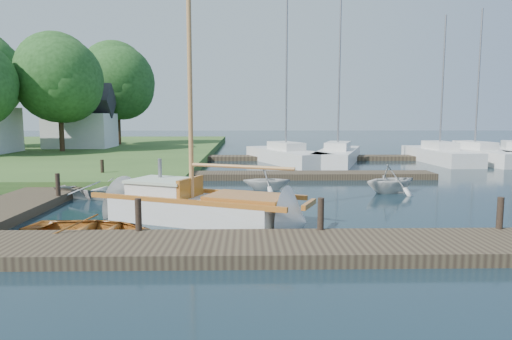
{
  "coord_description": "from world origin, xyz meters",
  "views": [
    {
      "loc": [
        -0.34,
        -16.04,
        3.12
      ],
      "look_at": [
        0.0,
        0.0,
        1.2
      ],
      "focal_mm": 32.0,
      "sensor_mm": 36.0,
      "label": 1
    }
  ],
  "objects_px": {
    "mooring_post_2": "(321,214)",
    "marina_boat_2": "(338,155)",
    "house_c": "(81,122)",
    "mooring_post_1": "(138,215)",
    "tree_3": "(59,78)",
    "marina_boat_4": "(439,154)",
    "dinghy": "(89,225)",
    "tree_7": "(117,81)",
    "tender_a": "(106,187)",
    "marina_boat_5": "(474,154)",
    "mooring_post_3": "(500,213)",
    "mooring_post_5": "(102,168)",
    "mooring_post_4": "(58,185)",
    "tender_b": "(267,178)",
    "sailboat": "(203,210)",
    "marina_boat_1": "(286,155)",
    "tender_d": "(391,177)"
  },
  "relations": [
    {
      "from": "dinghy",
      "to": "marina_boat_1",
      "type": "height_order",
      "value": "marina_boat_1"
    },
    {
      "from": "sailboat",
      "to": "marina_boat_2",
      "type": "bearing_deg",
      "value": 89.05
    },
    {
      "from": "mooring_post_3",
      "to": "sailboat",
      "type": "relative_size",
      "value": 0.08
    },
    {
      "from": "mooring_post_4",
      "to": "tree_3",
      "type": "bearing_deg",
      "value": 111.19
    },
    {
      "from": "mooring_post_2",
      "to": "tender_d",
      "type": "distance_m",
      "value": 8.21
    },
    {
      "from": "marina_boat_1",
      "to": "mooring_post_3",
      "type": "bearing_deg",
      "value": 169.39
    },
    {
      "from": "sailboat",
      "to": "tender_b",
      "type": "distance_m",
      "value": 6.11
    },
    {
      "from": "mooring_post_1",
      "to": "mooring_post_5",
      "type": "relative_size",
      "value": 1.0
    },
    {
      "from": "sailboat",
      "to": "tree_7",
      "type": "xyz_separation_m",
      "value": [
        -10.36,
        28.78,
        5.86
      ]
    },
    {
      "from": "house_c",
      "to": "tree_7",
      "type": "relative_size",
      "value": 0.56
    },
    {
      "from": "tender_b",
      "to": "marina_boat_5",
      "type": "bearing_deg",
      "value": -53.4
    },
    {
      "from": "mooring_post_4",
      "to": "marina_boat_4",
      "type": "height_order",
      "value": "marina_boat_4"
    },
    {
      "from": "house_c",
      "to": "marina_boat_2",
      "type": "bearing_deg",
      "value": -22.88
    },
    {
      "from": "marina_boat_1",
      "to": "mooring_post_5",
      "type": "bearing_deg",
      "value": 111.03
    },
    {
      "from": "mooring_post_4",
      "to": "tender_a",
      "type": "distance_m",
      "value": 1.88
    },
    {
      "from": "house_c",
      "to": "mooring_post_3",
      "type": "bearing_deg",
      "value": -53.47
    },
    {
      "from": "marina_boat_4",
      "to": "house_c",
      "type": "distance_m",
      "value": 27.82
    },
    {
      "from": "mooring_post_5",
      "to": "tree_3",
      "type": "height_order",
      "value": "tree_3"
    },
    {
      "from": "marina_boat_2",
      "to": "dinghy",
      "type": "bearing_deg",
      "value": 169.76
    },
    {
      "from": "mooring_post_3",
      "to": "marina_boat_4",
      "type": "bearing_deg",
      "value": 70.96
    },
    {
      "from": "mooring_post_4",
      "to": "marina_boat_4",
      "type": "xyz_separation_m",
      "value": [
        19.6,
        14.11,
        -0.14
      ]
    },
    {
      "from": "mooring_post_2",
      "to": "tender_b",
      "type": "xyz_separation_m",
      "value": [
        -0.98,
        7.98,
        -0.18
      ]
    },
    {
      "from": "tender_a",
      "to": "marina_boat_5",
      "type": "relative_size",
      "value": 0.38
    },
    {
      "from": "mooring_post_2",
      "to": "mooring_post_5",
      "type": "height_order",
      "value": "same"
    },
    {
      "from": "mooring_post_3",
      "to": "marina_boat_2",
      "type": "bearing_deg",
      "value": 91.02
    },
    {
      "from": "marina_boat_4",
      "to": "tree_7",
      "type": "bearing_deg",
      "value": 61.81
    },
    {
      "from": "marina_boat_2",
      "to": "marina_boat_5",
      "type": "xyz_separation_m",
      "value": [
        9.3,
        0.41,
        -0.01
      ]
    },
    {
      "from": "mooring_post_2",
      "to": "marina_boat_2",
      "type": "xyz_separation_m",
      "value": [
        4.17,
        18.7,
        -0.13
      ]
    },
    {
      "from": "mooring_post_1",
      "to": "tree_3",
      "type": "relative_size",
      "value": 0.09
    },
    {
      "from": "tender_a",
      "to": "marina_boat_2",
      "type": "relative_size",
      "value": 0.33
    },
    {
      "from": "mooring_post_4",
      "to": "marina_boat_1",
      "type": "xyz_separation_m",
      "value": [
        9.24,
        13.63,
        -0.13
      ]
    },
    {
      "from": "mooring_post_1",
      "to": "mooring_post_5",
      "type": "distance_m",
      "value": 10.77
    },
    {
      "from": "marina_boat_1",
      "to": "house_c",
      "type": "relative_size",
      "value": 2.05
    },
    {
      "from": "mooring_post_1",
      "to": "marina_boat_1",
      "type": "xyz_separation_m",
      "value": [
        5.24,
        18.63,
        -0.13
      ]
    },
    {
      "from": "mooring_post_5",
      "to": "marina_boat_2",
      "type": "bearing_deg",
      "value": 34.49
    },
    {
      "from": "mooring_post_2",
      "to": "tender_a",
      "type": "height_order",
      "value": "mooring_post_2"
    },
    {
      "from": "mooring_post_5",
      "to": "tender_a",
      "type": "relative_size",
      "value": 0.21
    },
    {
      "from": "tree_3",
      "to": "mooring_post_1",
      "type": "bearing_deg",
      "value": -64.49
    },
    {
      "from": "mooring_post_1",
      "to": "dinghy",
      "type": "relative_size",
      "value": 0.24
    },
    {
      "from": "mooring_post_5",
      "to": "marina_boat_2",
      "type": "xyz_separation_m",
      "value": [
        12.67,
        8.7,
        -0.13
      ]
    },
    {
      "from": "tender_a",
      "to": "marina_boat_5",
      "type": "height_order",
      "value": "marina_boat_5"
    },
    {
      "from": "marina_boat_4",
      "to": "marina_boat_5",
      "type": "height_order",
      "value": "marina_boat_5"
    },
    {
      "from": "mooring_post_2",
      "to": "marina_boat_5",
      "type": "relative_size",
      "value": 0.08
    },
    {
      "from": "marina_boat_1",
      "to": "marina_boat_2",
      "type": "relative_size",
      "value": 0.93
    },
    {
      "from": "marina_boat_4",
      "to": "dinghy",
      "type": "bearing_deg",
      "value": 135.53
    },
    {
      "from": "mooring_post_1",
      "to": "house_c",
      "type": "bearing_deg",
      "value": 112.17
    },
    {
      "from": "tree_3",
      "to": "tree_7",
      "type": "bearing_deg",
      "value": 75.96
    },
    {
      "from": "tender_a",
      "to": "marina_boat_1",
      "type": "relative_size",
      "value": 0.35
    },
    {
      "from": "mooring_post_5",
      "to": "tender_b",
      "type": "xyz_separation_m",
      "value": [
        7.52,
        -2.02,
        -0.18
      ]
    },
    {
      "from": "mooring_post_5",
      "to": "mooring_post_2",
      "type": "bearing_deg",
      "value": -49.64
    }
  ]
}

